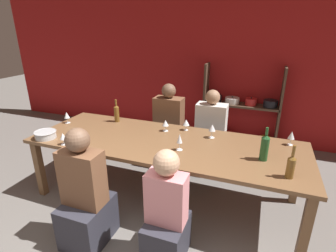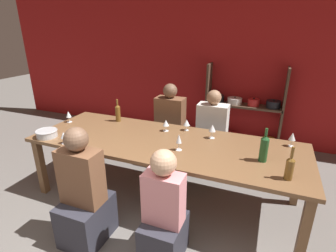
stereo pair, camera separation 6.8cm
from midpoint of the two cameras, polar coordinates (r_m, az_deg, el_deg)
wall_back_red at (r=4.88m, az=9.01°, el=13.02°), size 8.80×0.06×2.70m
shelf_unit at (r=4.78m, az=15.92°, el=1.76°), size 1.29×0.30×1.41m
dining_table at (r=3.03m, az=-0.06°, el=-4.45°), size 3.12×1.10×0.77m
mixing_bowl at (r=3.41m, az=-24.38°, el=-1.44°), size 0.25×0.25×0.08m
wine_bottle_green at (r=2.70m, az=20.86°, el=-4.50°), size 0.08×0.08×0.34m
wine_bottle_dark at (r=2.49m, az=25.69°, el=-8.12°), size 0.07×0.07×0.31m
wine_bottle_amber at (r=3.65m, az=-10.34°, el=2.91°), size 0.07×0.07×0.31m
wine_glass_red_a at (r=3.12m, az=-21.20°, el=-1.99°), size 0.07×0.07×0.14m
wine_glass_empty_a at (r=2.75m, az=3.09°, el=-2.87°), size 0.07×0.07×0.18m
wine_glass_empty_b at (r=3.11m, az=-18.96°, el=-1.09°), size 0.07×0.07×0.18m
wine_glass_red_b at (r=3.25m, az=0.13°, el=0.59°), size 0.08×0.08×0.15m
wine_glass_empty_c at (r=3.15m, az=26.01°, el=-2.11°), size 0.07×0.07×0.16m
wine_glass_white_a at (r=3.29m, az=4.66°, el=0.70°), size 0.08×0.08×0.14m
wine_glass_red_c at (r=3.80m, az=-20.36°, el=2.31°), size 0.07×0.07×0.15m
wine_glass_red_d at (r=3.09m, az=10.25°, el=-0.54°), size 0.08×0.08×0.17m
cell_phone at (r=2.59m, az=0.19°, el=-7.44°), size 0.15×0.16×0.01m
person_near_a at (r=2.44m, az=-0.07°, el=-19.67°), size 0.34×0.43×1.09m
person_far_a at (r=3.86m, az=9.87°, el=-3.40°), size 0.42×0.53×1.20m
person_near_b at (r=2.71m, az=-17.02°, el=-15.29°), size 0.39×0.49×1.19m
person_far_b at (r=4.00m, az=0.94°, el=-1.93°), size 0.42×0.53×1.24m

